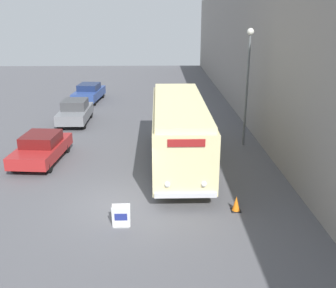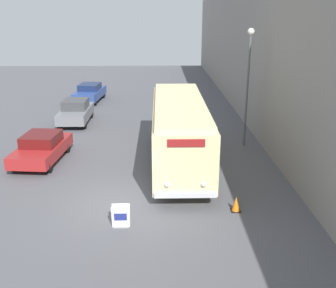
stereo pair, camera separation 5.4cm
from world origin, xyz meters
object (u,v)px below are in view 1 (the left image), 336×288
object	(u,v)px
parked_car_near	(41,148)
traffic_cone	(236,204)
parked_car_mid	(75,112)
parked_car_far	(89,93)
streetlamp	(248,71)
sign_board	(121,217)
vintage_bus	(179,129)

from	to	relation	value
parked_car_near	traffic_cone	bearing A→B (deg)	-26.45
parked_car_near	parked_car_mid	size ratio (longest dim) A/B	1.05
parked_car_mid	parked_car_far	world-z (taller)	parked_car_mid
streetlamp	parked_car_far	xyz separation A→B (m)	(-10.47, 11.32, -3.38)
sign_board	parked_car_mid	bearing A→B (deg)	107.36
vintage_bus	parked_car_far	size ratio (longest dim) A/B	2.15
parked_car_near	parked_car_far	bearing A→B (deg)	94.51
sign_board	parked_car_near	distance (m)	7.85
parked_car_near	parked_car_far	distance (m)	13.59
streetlamp	traffic_cone	world-z (taller)	streetlamp
parked_car_mid	traffic_cone	xyz separation A→B (m)	(8.44, -12.37, -0.49)
streetlamp	parked_car_far	bearing A→B (deg)	132.78
streetlamp	parked_car_near	xyz separation A→B (m)	(-10.61, -2.27, -3.40)
parked_car_near	parked_car_mid	bearing A→B (deg)	92.65
streetlamp	parked_car_far	world-z (taller)	streetlamp
traffic_cone	parked_car_near	bearing A→B (deg)	148.44
streetlamp	vintage_bus	bearing A→B (deg)	-143.29
parked_car_near	parked_car_mid	world-z (taller)	parked_car_mid
vintage_bus	streetlamp	size ratio (longest dim) A/B	1.49
vintage_bus	parked_car_mid	xyz separation A→B (m)	(-6.53, 7.56, -1.02)
parked_car_near	vintage_bus	bearing A→B (deg)	0.44
traffic_cone	vintage_bus	bearing A→B (deg)	111.64
parked_car_far	vintage_bus	bearing A→B (deg)	-59.00
vintage_bus	parked_car_mid	distance (m)	10.04
vintage_bus	traffic_cone	xyz separation A→B (m)	(1.91, -4.81, -1.52)
streetlamp	traffic_cone	distance (m)	8.74
sign_board	parked_car_near	bearing A→B (deg)	124.99
vintage_bus	streetlamp	bearing A→B (deg)	36.71
sign_board	streetlamp	bearing A→B (deg)	54.89
parked_car_mid	traffic_cone	distance (m)	14.98
vintage_bus	sign_board	distance (m)	6.47
streetlamp	parked_car_mid	world-z (taller)	streetlamp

